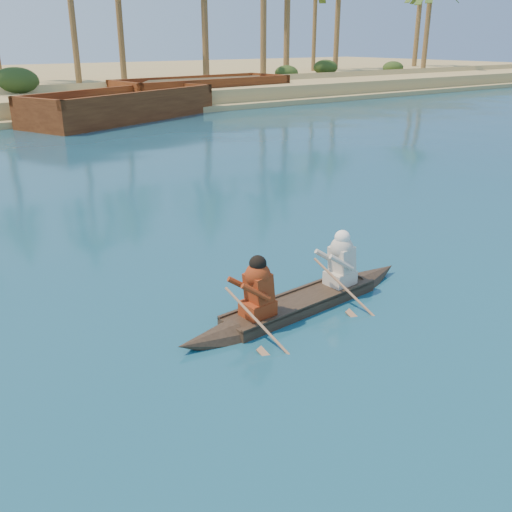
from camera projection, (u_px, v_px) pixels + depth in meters
ground at (231, 238)px, 14.02m from camera, size 160.00×160.00×0.00m
canoe at (301, 294)px, 10.28m from camera, size 5.33×1.07×1.46m
barge_mid at (123, 107)px, 34.12m from camera, size 13.00×8.38×2.06m
barge_right at (204, 93)px, 42.39m from camera, size 13.87×5.81×2.25m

